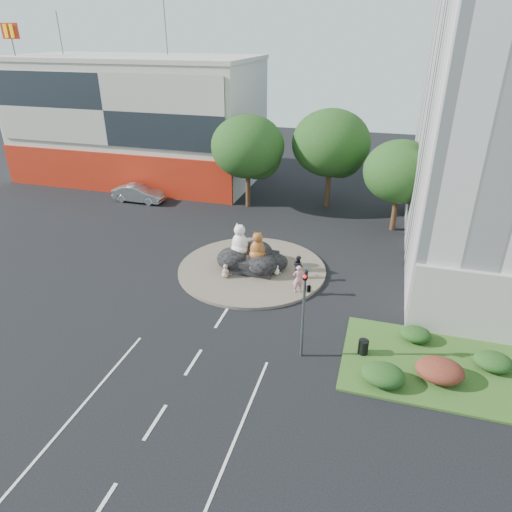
% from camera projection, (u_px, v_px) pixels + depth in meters
% --- Properties ---
extents(ground, '(120.00, 120.00, 0.00)m').
position_uv_depth(ground, '(193.00, 362.00, 22.51)').
color(ground, black).
rests_on(ground, ground).
extents(roundabout_island, '(10.00, 10.00, 0.20)m').
position_uv_depth(roundabout_island, '(252.00, 269.00, 31.05)').
color(roundabout_island, brown).
rests_on(roundabout_island, ground).
extents(rock_plinth, '(3.20, 2.60, 0.90)m').
position_uv_depth(rock_plinth, '(252.00, 262.00, 30.81)').
color(rock_plinth, black).
rests_on(rock_plinth, roundabout_island).
extents(shophouse_block, '(25.20, 12.30, 17.40)m').
position_uv_depth(shophouse_block, '(138.00, 119.00, 48.26)').
color(shophouse_block, beige).
rests_on(shophouse_block, ground).
extents(grass_verge, '(10.00, 6.00, 0.12)m').
position_uv_depth(grass_verge, '(447.00, 368.00, 22.03)').
color(grass_verge, '#2C501A').
rests_on(grass_verge, ground).
extents(tree_left, '(6.46, 6.46, 8.27)m').
position_uv_depth(tree_left, '(249.00, 150.00, 40.11)').
color(tree_left, '#382314').
rests_on(tree_left, ground).
extents(tree_mid, '(6.84, 6.84, 8.76)m').
position_uv_depth(tree_mid, '(332.00, 146.00, 39.92)').
color(tree_mid, '#382314').
rests_on(tree_mid, ground).
extents(tree_right, '(5.70, 5.70, 7.30)m').
position_uv_depth(tree_right, '(401.00, 175.00, 35.39)').
color(tree_right, '#382314').
rests_on(tree_right, ground).
extents(hedge_near_green, '(2.00, 1.60, 0.90)m').
position_uv_depth(hedge_near_green, '(383.00, 375.00, 20.84)').
color(hedge_near_green, '#123A15').
rests_on(hedge_near_green, grass_verge).
extents(hedge_red, '(2.20, 1.76, 0.99)m').
position_uv_depth(hedge_red, '(440.00, 370.00, 21.05)').
color(hedge_red, '#521617').
rests_on(hedge_red, grass_verge).
extents(hedge_mid_green, '(1.80, 1.44, 0.81)m').
position_uv_depth(hedge_mid_green, '(493.00, 362.00, 21.75)').
color(hedge_mid_green, '#123A15').
rests_on(hedge_mid_green, grass_verge).
extents(hedge_back_green, '(1.60, 1.28, 0.72)m').
position_uv_depth(hedge_back_green, '(416.00, 334.00, 23.77)').
color(hedge_back_green, '#123A15').
rests_on(hedge_back_green, grass_verge).
extents(traffic_light, '(0.44, 1.24, 5.00)m').
position_uv_depth(traffic_light, '(306.00, 294.00, 21.32)').
color(traffic_light, '#595B60').
rests_on(traffic_light, ground).
extents(street_lamp, '(2.34, 0.22, 8.06)m').
position_uv_depth(street_lamp, '(472.00, 244.00, 24.11)').
color(street_lamp, '#595B60').
rests_on(street_lamp, ground).
extents(cat_white, '(1.67, 1.57, 2.21)m').
position_uv_depth(cat_white, '(240.00, 239.00, 30.43)').
color(cat_white, silver).
rests_on(cat_white, rock_plinth).
extents(cat_tabby, '(1.21, 1.07, 1.93)m').
position_uv_depth(cat_tabby, '(258.00, 245.00, 29.88)').
color(cat_tabby, '#B55325').
rests_on(cat_tabby, rock_plinth).
extents(kitten_calico, '(0.72, 0.68, 0.94)m').
position_uv_depth(kitten_calico, '(226.00, 270.00, 29.67)').
color(kitten_calico, silver).
rests_on(kitten_calico, roundabout_island).
extents(kitten_white, '(0.56, 0.57, 0.72)m').
position_uv_depth(kitten_white, '(277.00, 269.00, 30.04)').
color(kitten_white, white).
rests_on(kitten_white, roundabout_island).
extents(pedestrian_pink, '(0.78, 0.66, 1.81)m').
position_uv_depth(pedestrian_pink, '(298.00, 279.00, 27.78)').
color(pedestrian_pink, '#D18790').
rests_on(pedestrian_pink, roundabout_island).
extents(pedestrian_dark, '(0.96, 0.93, 1.55)m').
position_uv_depth(pedestrian_dark, '(298.00, 267.00, 29.49)').
color(pedestrian_dark, black).
rests_on(pedestrian_dark, roundabout_island).
extents(parked_car, '(4.90, 1.72, 1.61)m').
position_uv_depth(parked_car, '(139.00, 193.00, 43.15)').
color(parked_car, '#989C9F').
rests_on(parked_car, ground).
extents(litter_bin, '(0.61, 0.61, 0.76)m').
position_uv_depth(litter_bin, '(363.00, 347.00, 22.79)').
color(litter_bin, black).
rests_on(litter_bin, grass_verge).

